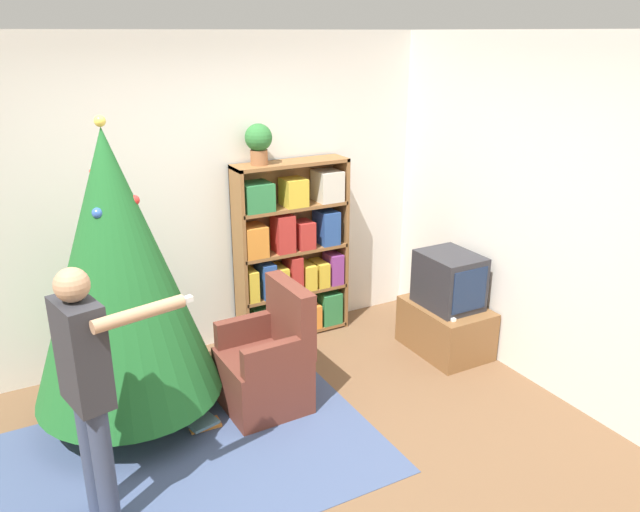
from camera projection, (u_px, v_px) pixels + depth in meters
name	position (u px, v px, depth m)	size (l,w,h in m)	color
ground_plane	(299.00, 467.00, 3.92)	(14.00, 14.00, 0.00)	brown
wall_back	(192.00, 200.00, 5.04)	(8.00, 0.10, 2.60)	silver
wall_right	(563.00, 223.00, 4.44)	(0.10, 8.00, 2.60)	silver
area_rug	(195.00, 454.00, 4.04)	(2.36, 1.69, 0.01)	#3D4C70
bookshelf	(292.00, 256.00, 5.42)	(1.00, 0.26, 1.57)	brown
tv_stand	(445.00, 328.00, 5.31)	(0.52, 0.73, 0.42)	brown
television	(449.00, 280.00, 5.15)	(0.41, 0.51, 0.45)	#28282D
game_remote	(450.00, 318.00, 4.98)	(0.04, 0.12, 0.02)	white
christmas_tree	(117.00, 269.00, 4.04)	(1.25, 1.25, 2.12)	#4C3323
armchair	(268.00, 365.00, 4.48)	(0.58, 0.57, 0.92)	brown
standing_person	(88.00, 380.00, 3.22)	(0.69, 0.46, 1.51)	#38425B
potted_plant	(259.00, 141.00, 4.95)	(0.22, 0.22, 0.33)	#935B38
book_pile_near_tree	(204.00, 424.00, 4.32)	(0.24, 0.19, 0.05)	orange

